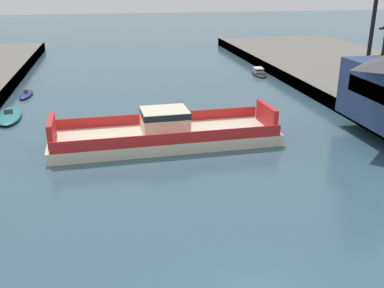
{
  "coord_description": "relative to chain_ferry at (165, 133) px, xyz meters",
  "views": [
    {
      "loc": [
        -6.84,
        -17.46,
        15.58
      ],
      "look_at": [
        0.0,
        17.8,
        2.0
      ],
      "focal_mm": 41.16,
      "sensor_mm": 36.0,
      "label": 1
    }
  ],
  "objects": [
    {
      "name": "moored_boat_far_right",
      "position": [
        -17.08,
        12.03,
        -0.77
      ],
      "size": [
        3.52,
        8.22,
        1.08
      ],
      "color": "#237075",
      "rests_on": "ground"
    },
    {
      "name": "moored_boat_near_right",
      "position": [
        -16.7,
        22.52,
        -0.83
      ],
      "size": [
        1.9,
        5.46,
        0.96
      ],
      "color": "navy",
      "rests_on": "ground"
    },
    {
      "name": "chain_ferry",
      "position": [
        0.0,
        0.0,
        0.0
      ],
      "size": [
        22.8,
        7.76,
        3.52
      ],
      "color": "beige",
      "rests_on": "ground"
    },
    {
      "name": "moored_boat_far_left",
      "position": [
        20.32,
        30.31,
        -0.65
      ],
      "size": [
        2.69,
        6.58,
        1.14
      ],
      "color": "black",
      "rests_on": "ground"
    }
  ]
}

